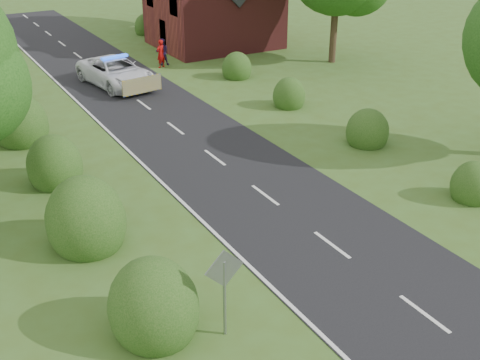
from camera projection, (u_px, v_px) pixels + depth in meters
ground at (424, 314)px, 16.10m from camera, size 120.00×120.00×0.00m
road at (184, 135)px, 27.77m from camera, size 6.00×70.00×0.02m
road_markings at (171, 157)px, 25.43m from camera, size 4.96×70.00×0.01m
hedgerow_left at (61, 178)px, 21.94m from camera, size 2.75×50.41×3.00m
hedgerow_right at (350, 124)px, 27.56m from camera, size 2.10×45.78×2.10m
road_sign at (224, 280)px, 14.68m from camera, size 1.06×0.08×2.53m
police_van at (116, 72)px, 34.42m from camera, size 3.51×6.12×1.74m
pedestrian_red at (161, 54)px, 37.92m from camera, size 0.76×0.63×1.77m
pedestrian_purple at (162, 52)px, 38.52m from camera, size 0.99×0.88×1.69m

